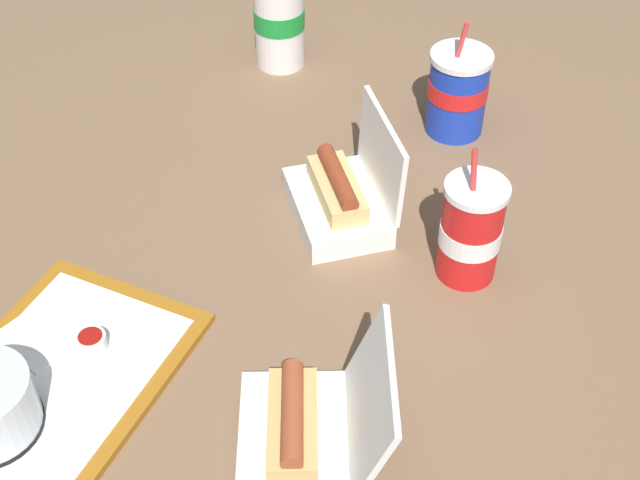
{
  "coord_description": "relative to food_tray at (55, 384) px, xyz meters",
  "views": [
    {
      "loc": [
        0.73,
        0.51,
        0.92
      ],
      "look_at": [
        -0.05,
        -0.01,
        0.05
      ],
      "focal_mm": 50.0,
      "sensor_mm": 36.0,
      "label": 1
    }
  ],
  "objects": [
    {
      "name": "soda_cup_front",
      "position": [
        -0.79,
        -0.21,
        0.08
      ],
      "size": [
        0.1,
        0.1,
        0.24
      ],
      "color": "white",
      "rests_on": "ground_plane"
    },
    {
      "name": "soda_cup_right",
      "position": [
        -0.78,
        0.17,
        0.07
      ],
      "size": [
        0.1,
        0.1,
        0.21
      ],
      "color": "#1938B7",
      "rests_on": "ground_plane"
    },
    {
      "name": "clamshell_hotdog_front",
      "position": [
        -0.48,
        0.13,
        0.03
      ],
      "size": [
        0.23,
        0.23,
        0.17
      ],
      "color": "white",
      "rests_on": "ground_plane"
    },
    {
      "name": "ketchup_cup",
      "position": [
        -0.07,
        0.0,
        0.02
      ],
      "size": [
        0.04,
        0.04,
        0.02
      ],
      "color": "white",
      "rests_on": "food_tray"
    },
    {
      "name": "plastic_fork",
      "position": [
        -0.09,
        0.06,
        0.01
      ],
      "size": [
        0.11,
        0.01,
        0.0
      ],
      "primitive_type": "cube",
      "rotation": [
        0.0,
        0.0,
        0.02
      ],
      "color": "white",
      "rests_on": "food_tray"
    },
    {
      "name": "soda_cup_left",
      "position": [
        -0.48,
        0.34,
        0.07
      ],
      "size": [
        0.09,
        0.09,
        0.22
      ],
      "color": "red",
      "rests_on": "ground_plane"
    },
    {
      "name": "clamshell_hotdog_corner",
      "position": [
        -0.1,
        0.32,
        0.03
      ],
      "size": [
        0.25,
        0.25,
        0.16
      ],
      "color": "white",
      "rests_on": "ground_plane"
    },
    {
      "name": "napkin_stack",
      "position": [
        -0.05,
        -0.07,
        0.01
      ],
      "size": [
        0.11,
        0.11,
        0.0
      ],
      "primitive_type": "cube",
      "rotation": [
        0.0,
        0.0,
        -0.12
      ],
      "color": "white",
      "rests_on": "food_tray"
    },
    {
      "name": "food_tray",
      "position": [
        0.0,
        0.0,
        0.0
      ],
      "size": [
        0.41,
        0.31,
        0.01
      ],
      "color": "#A56619",
      "rests_on": "ground_plane"
    },
    {
      "name": "ground_plane",
      "position": [
        -0.33,
        0.17,
        -0.01
      ],
      "size": [
        3.2,
        3.2,
        0.0
      ],
      "primitive_type": "plane",
      "color": "brown"
    }
  ]
}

